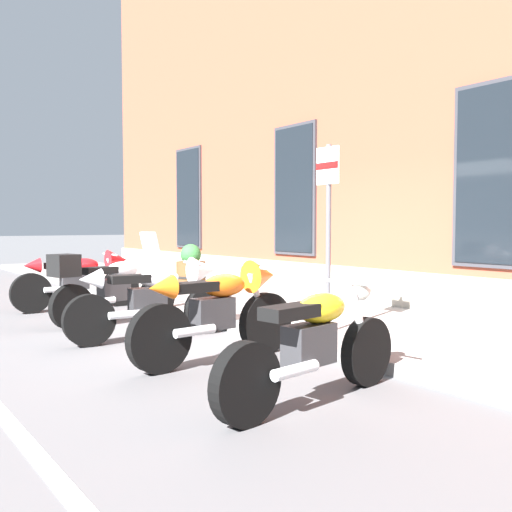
{
  "coord_description": "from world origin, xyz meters",
  "views": [
    {
      "loc": [
        6.45,
        -4.13,
        1.43
      ],
      "look_at": [
        1.16,
        -0.29,
        1.07
      ],
      "focal_mm": 40.07,
      "sensor_mm": 36.0,
      "label": 1
    }
  ],
  "objects_px": {
    "motorcycle_silver_touring": "(110,286)",
    "motorcycle_orange_sport": "(222,307)",
    "motorcycle_red_sport": "(82,277)",
    "parking_sign": "(328,211)",
    "barrel_planter": "(191,271)",
    "motorcycle_yellow_naked": "(315,344)",
    "motorcycle_white_sport": "(158,295)"
  },
  "relations": [
    {
      "from": "motorcycle_white_sport",
      "to": "barrel_planter",
      "type": "distance_m",
      "value": 3.94
    },
    {
      "from": "motorcycle_red_sport",
      "to": "parking_sign",
      "type": "distance_m",
      "value": 4.82
    },
    {
      "from": "motorcycle_red_sport",
      "to": "motorcycle_yellow_naked",
      "type": "relative_size",
      "value": 1.03
    },
    {
      "from": "barrel_planter",
      "to": "motorcycle_white_sport",
      "type": "bearing_deg",
      "value": -35.32
    },
    {
      "from": "barrel_planter",
      "to": "motorcycle_silver_touring",
      "type": "bearing_deg",
      "value": -52.23
    },
    {
      "from": "motorcycle_red_sport",
      "to": "parking_sign",
      "type": "height_order",
      "value": "parking_sign"
    },
    {
      "from": "parking_sign",
      "to": "barrel_planter",
      "type": "height_order",
      "value": "parking_sign"
    },
    {
      "from": "motorcycle_orange_sport",
      "to": "barrel_planter",
      "type": "height_order",
      "value": "barrel_planter"
    },
    {
      "from": "motorcycle_red_sport",
      "to": "motorcycle_white_sport",
      "type": "relative_size",
      "value": 0.99
    },
    {
      "from": "motorcycle_yellow_naked",
      "to": "motorcycle_red_sport",
      "type": "bearing_deg",
      "value": 177.84
    },
    {
      "from": "motorcycle_red_sport",
      "to": "motorcycle_yellow_naked",
      "type": "xyz_separation_m",
      "value": [
        6.12,
        -0.23,
        -0.07
      ]
    },
    {
      "from": "motorcycle_yellow_naked",
      "to": "parking_sign",
      "type": "xyz_separation_m",
      "value": [
        -1.65,
        1.67,
        1.12
      ]
    },
    {
      "from": "motorcycle_silver_touring",
      "to": "motorcycle_white_sport",
      "type": "relative_size",
      "value": 0.95
    },
    {
      "from": "motorcycle_white_sport",
      "to": "motorcycle_orange_sport",
      "type": "xyz_separation_m",
      "value": [
        1.47,
        0.01,
        0.01
      ]
    },
    {
      "from": "motorcycle_red_sport",
      "to": "motorcycle_silver_touring",
      "type": "xyz_separation_m",
      "value": [
        1.65,
        -0.17,
        0.01
      ]
    },
    {
      "from": "motorcycle_red_sport",
      "to": "motorcycle_orange_sport",
      "type": "distance_m",
      "value": 4.51
    },
    {
      "from": "motorcycle_red_sport",
      "to": "motorcycle_white_sport",
      "type": "bearing_deg",
      "value": -1.67
    },
    {
      "from": "motorcycle_red_sport",
      "to": "motorcycle_silver_touring",
      "type": "distance_m",
      "value": 1.66
    },
    {
      "from": "motorcycle_silver_touring",
      "to": "motorcycle_orange_sport",
      "type": "xyz_separation_m",
      "value": [
        2.85,
        0.09,
        0.02
      ]
    },
    {
      "from": "motorcycle_silver_touring",
      "to": "parking_sign",
      "type": "distance_m",
      "value": 3.41
    },
    {
      "from": "motorcycle_yellow_naked",
      "to": "barrel_planter",
      "type": "height_order",
      "value": "barrel_planter"
    },
    {
      "from": "motorcycle_white_sport",
      "to": "barrel_planter",
      "type": "xyz_separation_m",
      "value": [
        -3.21,
        2.28,
        -0.03
      ]
    },
    {
      "from": "motorcycle_silver_touring",
      "to": "motorcycle_white_sport",
      "type": "xyz_separation_m",
      "value": [
        1.39,
        0.08,
        0.0
      ]
    },
    {
      "from": "motorcycle_white_sport",
      "to": "motorcycle_silver_touring",
      "type": "bearing_deg",
      "value": -176.7
    },
    {
      "from": "motorcycle_red_sport",
      "to": "motorcycle_silver_touring",
      "type": "relative_size",
      "value": 1.05
    },
    {
      "from": "motorcycle_orange_sport",
      "to": "motorcycle_yellow_naked",
      "type": "distance_m",
      "value": 1.62
    },
    {
      "from": "motorcycle_orange_sport",
      "to": "barrel_planter",
      "type": "xyz_separation_m",
      "value": [
        -4.68,
        2.27,
        -0.04
      ]
    },
    {
      "from": "motorcycle_orange_sport",
      "to": "parking_sign",
      "type": "bearing_deg",
      "value": 91.29
    },
    {
      "from": "motorcycle_red_sport",
      "to": "parking_sign",
      "type": "bearing_deg",
      "value": 17.87
    },
    {
      "from": "motorcycle_red_sport",
      "to": "motorcycle_silver_touring",
      "type": "height_order",
      "value": "motorcycle_silver_touring"
    },
    {
      "from": "motorcycle_silver_touring",
      "to": "motorcycle_yellow_naked",
      "type": "relative_size",
      "value": 0.99
    },
    {
      "from": "motorcycle_silver_touring",
      "to": "motorcycle_white_sport",
      "type": "bearing_deg",
      "value": 3.3
    }
  ]
}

